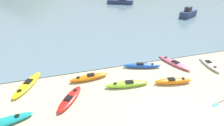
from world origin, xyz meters
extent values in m
cube|color=slate|center=(0.00, 42.10, 0.03)|extent=(160.00, 70.00, 0.06)
ellipsoid|color=orange|center=(2.14, 3.71, 0.18)|extent=(2.73, 1.12, 0.36)
cube|color=black|center=(2.01, 3.74, 0.38)|extent=(0.54, 0.43, 0.05)
cylinder|color=black|center=(2.85, 3.57, 0.37)|extent=(0.22, 0.22, 0.02)
cylinder|color=black|center=(-7.79, 3.14, 0.29)|extent=(0.24, 0.24, 0.02)
ellipsoid|color=white|center=(6.57, 5.08, 0.15)|extent=(1.20, 2.82, 0.30)
cube|color=black|center=(6.60, 5.22, 0.32)|extent=(0.46, 0.56, 0.05)
cylinder|color=black|center=(6.42, 4.34, 0.31)|extent=(0.24, 0.24, 0.02)
ellipsoid|color=#8CCC2D|center=(-1.08, 4.33, 0.16)|extent=(3.10, 0.98, 0.32)
cube|color=black|center=(-0.93, 4.32, 0.34)|extent=(0.58, 0.41, 0.05)
cylinder|color=black|center=(-1.91, 4.43, 0.33)|extent=(0.22, 0.22, 0.02)
ellipsoid|color=#E5668C|center=(3.90, 6.18, 0.14)|extent=(1.63, 3.32, 0.28)
cube|color=black|center=(3.94, 6.03, 0.30)|extent=(0.55, 0.67, 0.05)
cylinder|color=black|center=(3.64, 7.04, 0.29)|extent=(0.26, 0.26, 0.02)
ellipsoid|color=red|center=(-4.99, 3.96, 0.12)|extent=(2.05, 2.60, 0.24)
cube|color=black|center=(-5.06, 3.85, 0.27)|extent=(0.58, 0.61, 0.05)
cylinder|color=black|center=(-4.59, 4.57, 0.26)|extent=(0.24, 0.24, 0.02)
ellipsoid|color=blue|center=(1.03, 6.43, 0.17)|extent=(3.13, 1.46, 0.35)
cube|color=black|center=(0.88, 6.47, 0.37)|extent=(0.62, 0.46, 0.05)
cylinder|color=black|center=(1.84, 6.18, 0.36)|extent=(0.20, 0.20, 0.02)
ellipsoid|color=yellow|center=(-7.65, 6.33, 0.13)|extent=(2.04, 3.26, 0.26)
cube|color=black|center=(-7.58, 6.48, 0.29)|extent=(0.63, 0.70, 0.05)
cylinder|color=black|center=(-8.02, 5.52, 0.27)|extent=(0.27, 0.27, 0.02)
ellipsoid|color=orange|center=(-3.44, 5.93, 0.18)|extent=(2.88, 0.89, 0.35)
cube|color=black|center=(-3.30, 5.94, 0.38)|extent=(0.54, 0.40, 0.05)
cylinder|color=black|center=(-4.22, 5.87, 0.36)|extent=(0.23, 0.23, 0.02)
cube|color=navy|center=(16.12, 20.09, 0.58)|extent=(4.10, 3.12, 1.03)
cube|color=#333338|center=(15.77, 19.90, 1.45)|extent=(1.43, 1.29, 0.72)
cube|color=navy|center=(9.55, 36.19, 0.51)|extent=(6.25, 4.83, 0.90)
cube|color=teal|center=(3.24, 1.02, 0.01)|extent=(0.47, 0.27, 0.03)
camera|label=1|loc=(-4.95, -4.87, 7.07)|focal=28.00mm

